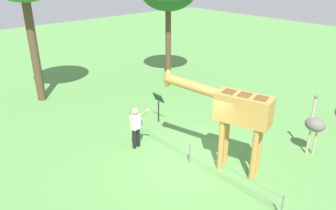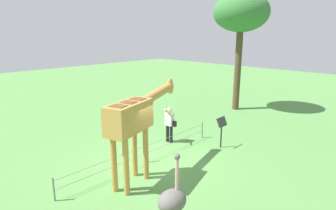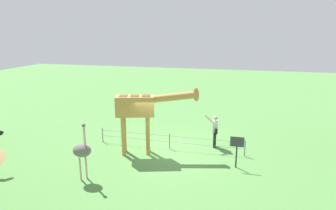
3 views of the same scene
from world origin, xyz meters
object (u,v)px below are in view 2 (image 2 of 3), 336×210
(giraffe, at_px, (135,118))
(ostrich, at_px, (172,201))
(info_sign, at_px, (222,126))
(tree_northeast, at_px, (241,14))
(visitor, at_px, (169,123))

(giraffe, relative_size, ostrich, 1.66)
(ostrich, bearing_deg, giraffe, 64.45)
(ostrich, bearing_deg, info_sign, 23.39)
(info_sign, bearing_deg, tree_northeast, 25.51)
(info_sign, bearing_deg, ostrich, -156.61)
(visitor, xyz_separation_m, tree_northeast, (6.91, 0.81, 4.85))
(tree_northeast, bearing_deg, info_sign, -154.49)
(ostrich, xyz_separation_m, tree_northeast, (11.44, 5.21, 4.57))
(giraffe, xyz_separation_m, visitor, (3.14, 1.51, -1.23))
(ostrich, xyz_separation_m, info_sign, (5.60, 2.42, -0.23))
(tree_northeast, bearing_deg, giraffe, -167.04)
(visitor, bearing_deg, ostrich, -135.82)
(giraffe, height_order, info_sign, giraffe)
(giraffe, bearing_deg, visitor, 25.59)
(ostrich, bearing_deg, tree_northeast, 24.48)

